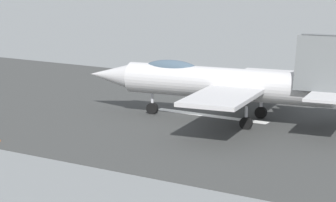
{
  "coord_description": "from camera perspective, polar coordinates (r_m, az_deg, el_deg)",
  "views": [
    {
      "loc": [
        -21.45,
        38.67,
        9.88
      ],
      "look_at": [
        -1.67,
        6.49,
        2.2
      ],
      "focal_mm": 74.03,
      "sensor_mm": 36.0,
      "label": 1
    }
  ],
  "objects": [
    {
      "name": "runway_strip",
      "position": [
        45.3,
        2.52,
        -1.1
      ],
      "size": [
        240.0,
        26.0,
        0.02
      ],
      "color": "#373837",
      "rests_on": "ground"
    },
    {
      "name": "fighter_jet",
      "position": [
        43.11,
        4.68,
        1.53
      ],
      "size": [
        18.12,
        13.8,
        5.65
      ],
      "color": "#B5B4B4",
      "rests_on": "ground"
    },
    {
      "name": "ground_plane",
      "position": [
        45.31,
        2.5,
        -1.11
      ],
      "size": [
        400.0,
        400.0,
        0.0
      ],
      "primitive_type": "plane",
      "color": "slate"
    }
  ]
}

